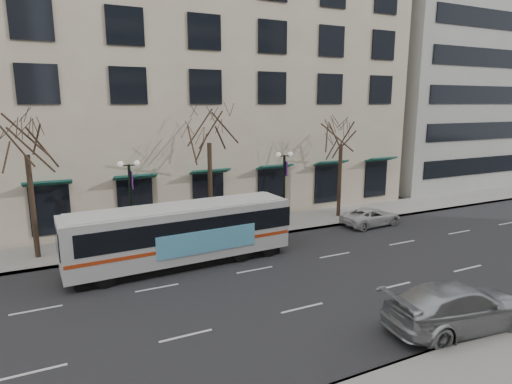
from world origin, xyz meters
TOP-DOWN VIEW (x-y plane):
  - ground at (0.00, 0.00)m, footprint 160.00×160.00m
  - sidewalk_far at (5.00, 9.00)m, footprint 80.00×4.00m
  - building_hotel at (-2.00, 21.00)m, footprint 40.00×20.00m
  - building_office at (32.00, 21.00)m, footprint 25.00×20.00m
  - tree_far_left at (-10.00, 8.80)m, footprint 3.60×3.60m
  - tree_far_mid at (0.00, 8.80)m, footprint 3.60×3.60m
  - tree_far_right at (10.00, 8.80)m, footprint 3.60×3.60m
  - lamp_post_left at (-4.99, 8.20)m, footprint 1.22×0.45m
  - lamp_post_right at (5.01, 8.20)m, footprint 1.22×0.45m
  - city_bus at (-3.03, 4.69)m, footprint 11.85×3.13m
  - silver_car at (4.47, -6.20)m, footprint 6.23×3.08m
  - white_pickup at (10.85, 6.20)m, footprint 4.56×2.35m

SIDE VIEW (x-z plane):
  - ground at x=0.00m, z-range 0.00..0.00m
  - sidewalk_far at x=5.00m, z-range 0.00..0.15m
  - white_pickup at x=10.85m, z-range 0.00..1.23m
  - silver_car at x=4.47m, z-range 0.00..1.74m
  - city_bus at x=-3.03m, z-range 0.15..3.33m
  - lamp_post_left at x=-4.99m, z-range 0.34..5.55m
  - lamp_post_right at x=5.01m, z-range 0.34..5.55m
  - tree_far_right at x=10.00m, z-range 2.39..10.45m
  - tree_far_left at x=-10.00m, z-range 2.53..10.87m
  - tree_far_mid at x=0.00m, z-range 2.63..11.18m
  - building_hotel at x=-2.00m, z-range 0.00..24.00m
  - building_office at x=32.00m, z-range 0.00..35.00m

